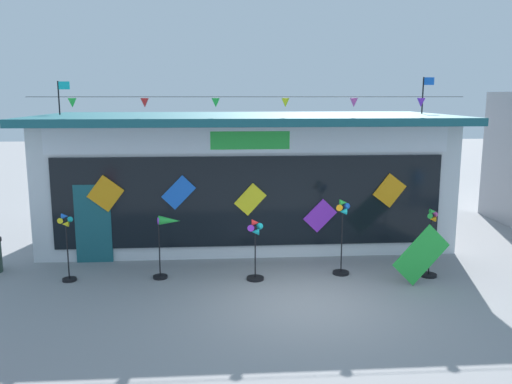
{
  "coord_description": "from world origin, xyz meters",
  "views": [
    {
      "loc": [
        -1.78,
        -10.28,
        4.18
      ],
      "look_at": [
        -0.82,
        2.97,
        1.76
      ],
      "focal_mm": 37.35,
      "sensor_mm": 36.0,
      "label": 1
    }
  ],
  "objects_px": {
    "kite_shop_building": "(245,176)",
    "wind_spinner_far_left": "(67,244)",
    "wind_spinner_left": "(167,234)",
    "wind_spinner_center_right": "(342,232)",
    "wind_spinner_right": "(430,245)",
    "wind_spinner_center_left": "(255,247)",
    "display_kite_on_ground": "(421,255)"
  },
  "relations": [
    {
      "from": "kite_shop_building",
      "to": "wind_spinner_far_left",
      "type": "distance_m",
      "value": 5.64
    },
    {
      "from": "wind_spinner_center_right",
      "to": "wind_spinner_right",
      "type": "distance_m",
      "value": 2.05
    },
    {
      "from": "wind_spinner_center_right",
      "to": "wind_spinner_right",
      "type": "height_order",
      "value": "wind_spinner_center_right"
    },
    {
      "from": "wind_spinner_left",
      "to": "wind_spinner_right",
      "type": "bearing_deg",
      "value": -3.31
    },
    {
      "from": "wind_spinner_right",
      "to": "kite_shop_building",
      "type": "bearing_deg",
      "value": 136.31
    },
    {
      "from": "wind_spinner_far_left",
      "to": "wind_spinner_left",
      "type": "xyz_separation_m",
      "value": [
        2.24,
        0.05,
        0.18
      ]
    },
    {
      "from": "kite_shop_building",
      "to": "wind_spinner_right",
      "type": "height_order",
      "value": "kite_shop_building"
    },
    {
      "from": "kite_shop_building",
      "to": "wind_spinner_far_left",
      "type": "xyz_separation_m",
      "value": [
        -4.23,
        -3.6,
        -0.97
      ]
    },
    {
      "from": "wind_spinner_far_left",
      "to": "display_kite_on_ground",
      "type": "relative_size",
      "value": 1.28
    },
    {
      "from": "wind_spinner_far_left",
      "to": "wind_spinner_center_left",
      "type": "xyz_separation_m",
      "value": [
        4.25,
        -0.23,
        -0.09
      ]
    },
    {
      "from": "wind_spinner_center_left",
      "to": "display_kite_on_ground",
      "type": "height_order",
      "value": "wind_spinner_center_left"
    },
    {
      "from": "kite_shop_building",
      "to": "wind_spinner_left",
      "type": "distance_m",
      "value": 4.15
    },
    {
      "from": "wind_spinner_left",
      "to": "wind_spinner_center_left",
      "type": "distance_m",
      "value": 2.05
    },
    {
      "from": "wind_spinner_left",
      "to": "display_kite_on_ground",
      "type": "distance_m",
      "value": 5.75
    },
    {
      "from": "wind_spinner_center_right",
      "to": "display_kite_on_ground",
      "type": "distance_m",
      "value": 1.82
    },
    {
      "from": "wind_spinner_center_right",
      "to": "wind_spinner_far_left",
      "type": "bearing_deg",
      "value": -179.89
    },
    {
      "from": "kite_shop_building",
      "to": "wind_spinner_center_right",
      "type": "xyz_separation_m",
      "value": [
        2.07,
        -3.59,
        -0.82
      ]
    },
    {
      "from": "display_kite_on_ground",
      "to": "wind_spinner_center_left",
      "type": "bearing_deg",
      "value": 171.76
    },
    {
      "from": "kite_shop_building",
      "to": "wind_spinner_left",
      "type": "bearing_deg",
      "value": -119.34
    },
    {
      "from": "wind_spinner_center_left",
      "to": "wind_spinner_center_right",
      "type": "distance_m",
      "value": 2.09
    },
    {
      "from": "wind_spinner_center_left",
      "to": "display_kite_on_ground",
      "type": "xyz_separation_m",
      "value": [
        3.67,
        -0.53,
        -0.11
      ]
    },
    {
      "from": "wind_spinner_far_left",
      "to": "wind_spinner_center_left",
      "type": "distance_m",
      "value": 4.26
    },
    {
      "from": "wind_spinner_center_right",
      "to": "display_kite_on_ground",
      "type": "xyz_separation_m",
      "value": [
        1.61,
        -0.78,
        -0.35
      ]
    },
    {
      "from": "wind_spinner_right",
      "to": "wind_spinner_center_right",
      "type": "bearing_deg",
      "value": 171.2
    },
    {
      "from": "kite_shop_building",
      "to": "wind_spinner_center_left",
      "type": "xyz_separation_m",
      "value": [
        0.02,
        -3.84,
        -1.06
      ]
    },
    {
      "from": "wind_spinner_center_left",
      "to": "wind_spinner_far_left",
      "type": "bearing_deg",
      "value": 176.86
    },
    {
      "from": "wind_spinner_center_right",
      "to": "wind_spinner_right",
      "type": "xyz_separation_m",
      "value": [
        2.01,
        -0.31,
        -0.27
      ]
    },
    {
      "from": "wind_spinner_center_left",
      "to": "display_kite_on_ground",
      "type": "bearing_deg",
      "value": -8.24
    },
    {
      "from": "wind_spinner_far_left",
      "to": "wind_spinner_left",
      "type": "relative_size",
      "value": 1.08
    },
    {
      "from": "wind_spinner_center_right",
      "to": "wind_spinner_right",
      "type": "bearing_deg",
      "value": -8.8
    },
    {
      "from": "kite_shop_building",
      "to": "wind_spinner_center_right",
      "type": "relative_size",
      "value": 6.27
    },
    {
      "from": "wind_spinner_far_left",
      "to": "wind_spinner_left",
      "type": "bearing_deg",
      "value": 1.35
    }
  ]
}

